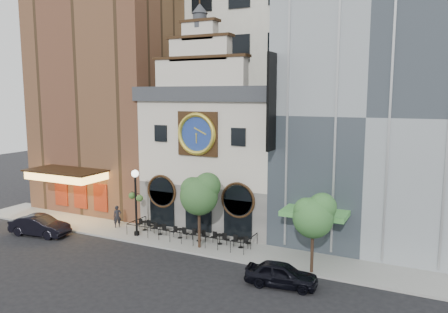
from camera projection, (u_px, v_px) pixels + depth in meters
ground at (173, 251)px, 32.92m from camera, size 120.00×120.00×0.00m
sidewalk at (190, 240)px, 35.13m from camera, size 44.00×5.00×0.15m
clock_building at (220, 151)px, 38.93m from camera, size 12.60×8.78×18.65m
theater_building at (118, 86)px, 45.68m from camera, size 14.00×15.60×25.00m
retail_building at (377, 114)px, 34.67m from camera, size 14.00×14.40×20.00m
office_tower at (269, 18)px, 47.87m from camera, size 20.00×16.00×40.00m
cafe_railing at (190, 234)px, 35.06m from camera, size 10.60×2.60×0.90m
bistro_0 at (145, 225)px, 37.40m from camera, size 1.58×0.68×0.90m
bistro_1 at (160, 229)px, 36.25m from camera, size 1.58×0.68×0.90m
bistro_2 at (180, 232)px, 35.34m from camera, size 1.58×0.68×0.90m
bistro_3 at (199, 235)px, 34.64m from camera, size 1.58×0.68×0.90m
bistro_4 at (220, 238)px, 33.90m from camera, size 1.58×0.68×0.90m
bistro_5 at (241, 242)px, 33.12m from camera, size 1.58×0.68×0.90m
car_right at (281, 274)px, 26.77m from camera, size 4.63×2.28×1.52m
car_left at (40, 226)px, 36.44m from camera, size 5.32×2.47×1.69m
pedestrian at (117, 216)px, 38.17m from camera, size 0.82×0.83×1.93m
lamppost at (136, 195)px, 35.66m from camera, size 1.67×0.99×5.48m
tree_left at (200, 193)px, 32.68m from camera, size 3.00×2.89×5.77m
tree_right at (314, 215)px, 28.12m from camera, size 2.74×2.64×5.28m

